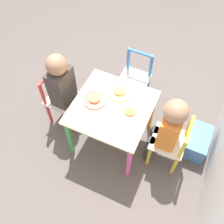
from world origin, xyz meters
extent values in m
plane|color=#5B514C|center=(0.00, 0.00, 0.00)|extent=(6.00, 6.00, 0.00)
cube|color=beige|center=(0.00, 0.00, 0.47)|extent=(0.58, 0.58, 0.02)
cylinder|color=teal|center=(-0.26, -0.26, 0.23)|extent=(0.04, 0.04, 0.46)
cylinder|color=green|center=(0.26, -0.26, 0.23)|extent=(0.04, 0.04, 0.46)
cylinder|color=orange|center=(-0.26, 0.26, 0.23)|extent=(0.04, 0.04, 0.46)
cylinder|color=#E5599E|center=(0.26, 0.26, 0.23)|extent=(0.04, 0.04, 0.46)
cube|color=silver|center=(-0.02, -0.47, 0.29)|extent=(0.27, 0.27, 0.02)
cylinder|color=#DB3D38|center=(0.09, -0.37, 0.14)|extent=(0.03, 0.03, 0.28)
cylinder|color=#DB3D38|center=(-0.13, -0.36, 0.14)|extent=(0.03, 0.03, 0.28)
cylinder|color=#DB3D38|center=(0.08, -0.58, 0.14)|extent=(0.03, 0.03, 0.28)
cylinder|color=#DB3D38|center=(-0.14, -0.57, 0.14)|extent=(0.03, 0.03, 0.28)
cylinder|color=#DB3D38|center=(0.08, -0.58, 0.41)|extent=(0.03, 0.03, 0.26)
cylinder|color=#DB3D38|center=(-0.14, -0.57, 0.41)|extent=(0.03, 0.03, 0.26)
cylinder|color=#DB3D38|center=(-0.03, -0.58, 0.53)|extent=(0.21, 0.04, 0.02)
cube|color=silver|center=(-0.01, 0.47, 0.29)|extent=(0.27, 0.27, 0.02)
cylinder|color=yellow|center=(-0.12, 0.36, 0.14)|extent=(0.03, 0.03, 0.28)
cylinder|color=yellow|center=(0.09, 0.37, 0.14)|extent=(0.03, 0.03, 0.28)
cylinder|color=yellow|center=(-0.12, 0.57, 0.14)|extent=(0.03, 0.03, 0.28)
cylinder|color=yellow|center=(0.09, 0.58, 0.14)|extent=(0.03, 0.03, 0.28)
cylinder|color=yellow|center=(-0.12, 0.57, 0.41)|extent=(0.03, 0.03, 0.26)
cylinder|color=yellow|center=(0.09, 0.58, 0.41)|extent=(0.03, 0.03, 0.26)
cylinder|color=yellow|center=(-0.02, 0.58, 0.53)|extent=(0.21, 0.03, 0.02)
cube|color=silver|center=(-0.47, 0.00, 0.29)|extent=(0.26, 0.26, 0.02)
cylinder|color=#387AD1|center=(-0.37, -0.10, 0.14)|extent=(0.03, 0.03, 0.28)
cylinder|color=#387AD1|center=(-0.36, 0.11, 0.14)|extent=(0.03, 0.03, 0.28)
cylinder|color=#387AD1|center=(-0.58, -0.10, 0.14)|extent=(0.03, 0.03, 0.28)
cylinder|color=#387AD1|center=(-0.58, 0.11, 0.14)|extent=(0.03, 0.03, 0.28)
cylinder|color=#387AD1|center=(-0.58, -0.10, 0.41)|extent=(0.03, 0.03, 0.26)
cylinder|color=#387AD1|center=(-0.58, 0.11, 0.41)|extent=(0.03, 0.03, 0.26)
cylinder|color=#387AD1|center=(-0.58, 0.00, 0.53)|extent=(0.03, 0.21, 0.02)
cylinder|color=#4C608E|center=(0.03, -0.35, 0.15)|extent=(0.07, 0.07, 0.30)
cylinder|color=#4C608E|center=(-0.07, -0.35, 0.15)|extent=(0.07, 0.07, 0.30)
cube|color=#423833|center=(-0.02, -0.45, 0.47)|extent=(0.21, 0.15, 0.34)
sphere|color=#A37556|center=(-0.02, -0.45, 0.71)|extent=(0.16, 0.16, 0.16)
cylinder|color=#38383D|center=(-0.06, 0.35, 0.15)|extent=(0.07, 0.07, 0.30)
cylinder|color=#38383D|center=(0.04, 0.35, 0.15)|extent=(0.07, 0.07, 0.30)
cube|color=orange|center=(-0.01, 0.45, 0.45)|extent=(0.20, 0.15, 0.30)
sphere|color=#A37556|center=(-0.01, 0.45, 0.67)|extent=(0.17, 0.17, 0.17)
cylinder|color=#E54C47|center=(0.00, -0.14, 0.49)|extent=(0.19, 0.19, 0.01)
cylinder|color=gold|center=(0.00, -0.14, 0.50)|extent=(0.08, 0.08, 0.02)
cylinder|color=white|center=(0.00, 0.14, 0.49)|extent=(0.17, 0.17, 0.01)
cylinder|color=#D6843D|center=(0.00, 0.14, 0.50)|extent=(0.08, 0.08, 0.02)
cylinder|color=#EADB66|center=(-0.14, 0.00, 0.49)|extent=(0.19, 0.19, 0.01)
cylinder|color=gold|center=(-0.14, 0.00, 0.50)|extent=(0.08, 0.08, 0.02)
cube|color=#4C7FB7|center=(-0.22, 0.69, 0.10)|extent=(0.30, 0.19, 0.19)
camera|label=1|loc=(1.03, 0.47, 2.07)|focal=42.00mm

